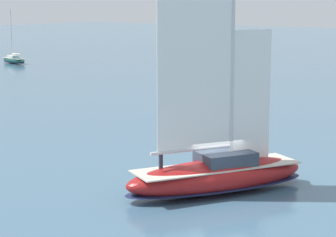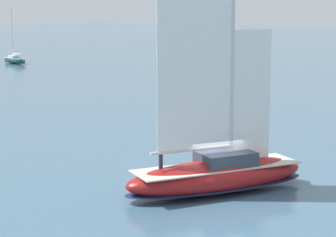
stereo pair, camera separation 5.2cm
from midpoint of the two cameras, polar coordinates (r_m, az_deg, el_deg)
name	(u,v)px [view 2 (the right image)]	position (r m, az deg, el deg)	size (l,w,h in m)	color
ground_plane	(217,192)	(32.25, 4.30, -6.41)	(400.00, 400.00, 0.00)	#42667F
sailboat_main	(217,171)	(31.98, 4.34, -4.60)	(9.79, 6.79, 13.22)	maroon
sailboat_moored_far_slip	(15,60)	(102.14, -13.20, 5.00)	(2.76, 6.12, 8.15)	#194C47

